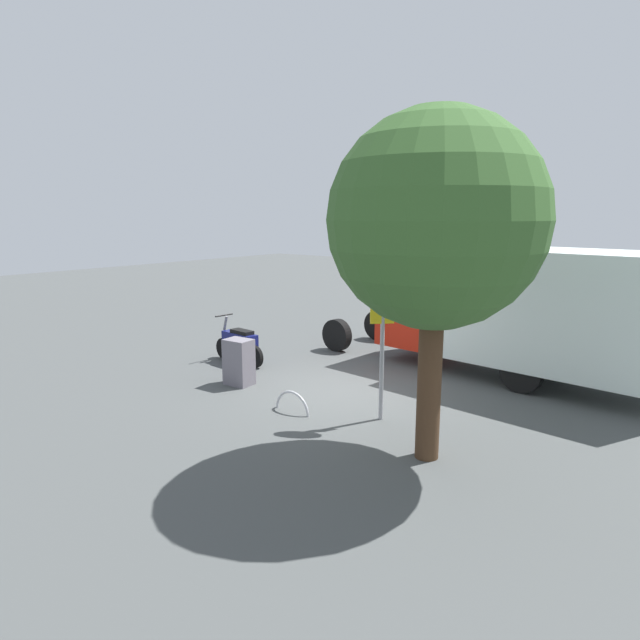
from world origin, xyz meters
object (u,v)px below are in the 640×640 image
stop_sign (383,312)px  bike_rack_hoop (292,412)px  box_truck_near (521,308)px  street_tree (436,222)px  utility_cabinet (239,362)px  motorcycle (239,343)px

stop_sign → bike_rack_hoop: stop_sign is taller
box_truck_near → street_tree: (-0.38, 5.12, 2.01)m
stop_sign → utility_cabinet: size_ratio=2.95×
street_tree → bike_rack_hoop: bearing=-2.9°
motorcycle → street_tree: 7.36m
box_truck_near → utility_cabinet: size_ratio=8.34×
bike_rack_hoop → utility_cabinet: bearing=-14.7°
street_tree → motorcycle: bearing=-16.8°
utility_cabinet → box_truck_near: bearing=-136.7°
box_truck_near → street_tree: bearing=98.6°
stop_sign → bike_rack_hoop: (1.54, 0.75, -2.05)m
stop_sign → street_tree: street_tree is taller
motorcycle → utility_cabinet: (-1.30, 1.22, -0.00)m
stop_sign → motorcycle: bearing=-11.7°
box_truck_near → bike_rack_hoop: bearing=66.7°
utility_cabinet → bike_rack_hoop: 2.22m
street_tree → utility_cabinet: bearing=-7.8°
stop_sign → utility_cabinet: bearing=3.2°
motorcycle → street_tree: bearing=167.4°
motorcycle → box_truck_near: bearing=-147.8°
box_truck_near → street_tree: street_tree is taller
box_truck_near → bike_rack_hoop: 5.85m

